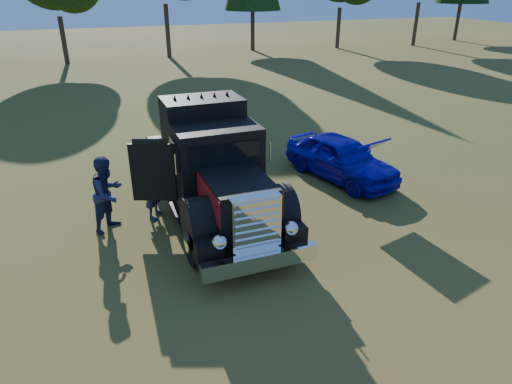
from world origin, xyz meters
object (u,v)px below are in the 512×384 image
Objects in this scene: diamond_t_truck at (213,171)px; spectator_near at (153,183)px; hotrod_coupe at (341,158)px; spectator_far at (108,193)px.

spectator_near is (-1.51, 0.48, -0.30)m from diamond_t_truck.
hotrod_coupe is 6.02m from spectator_near.
diamond_t_truck is 3.69× the size of spectator_far.
spectator_far is (-1.14, -0.23, -0.01)m from spectator_near.
spectator_far is at bearing -173.75° from hotrod_coupe.
hotrod_coupe is 7.17m from spectator_far.
diamond_t_truck is at bearing -77.86° from spectator_near.
spectator_near is 1.16m from spectator_far.
diamond_t_truck reaches higher than hotrod_coupe.
hotrod_coupe is 2.27× the size of spectator_far.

